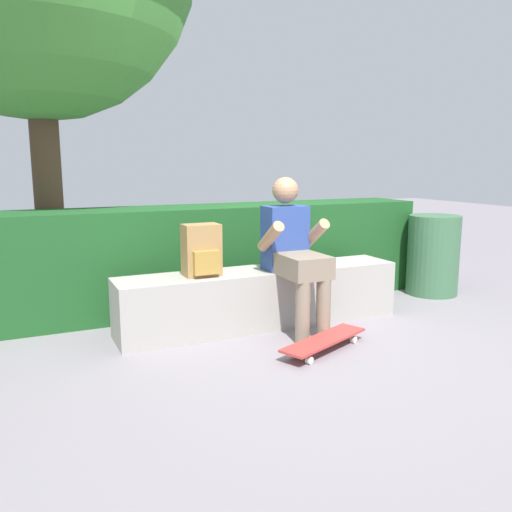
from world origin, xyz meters
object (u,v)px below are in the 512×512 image
(skateboard_near_person, at_px, (324,340))
(backpack_on_bench, at_px, (202,251))
(person_skater, at_px, (294,248))
(bench_main, at_px, (262,297))
(trash_bin, at_px, (433,255))

(skateboard_near_person, relative_size, backpack_on_bench, 2.03)
(person_skater, bearing_deg, bench_main, 129.54)
(bench_main, height_order, skateboard_near_person, bench_main)
(backpack_on_bench, height_order, trash_bin, backpack_on_bench)
(bench_main, relative_size, trash_bin, 2.95)
(person_skater, distance_m, backpack_on_bench, 0.72)
(person_skater, relative_size, backpack_on_bench, 3.05)
(person_skater, height_order, trash_bin, person_skater)
(person_skater, xyz_separation_m, trash_bin, (1.87, 0.43, -0.26))
(backpack_on_bench, distance_m, trash_bin, 2.58)
(backpack_on_bench, bearing_deg, person_skater, -16.39)
(bench_main, bearing_deg, person_skater, -50.46)
(bench_main, height_order, backpack_on_bench, backpack_on_bench)
(bench_main, distance_m, trash_bin, 2.06)
(skateboard_near_person, distance_m, trash_bin, 2.15)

